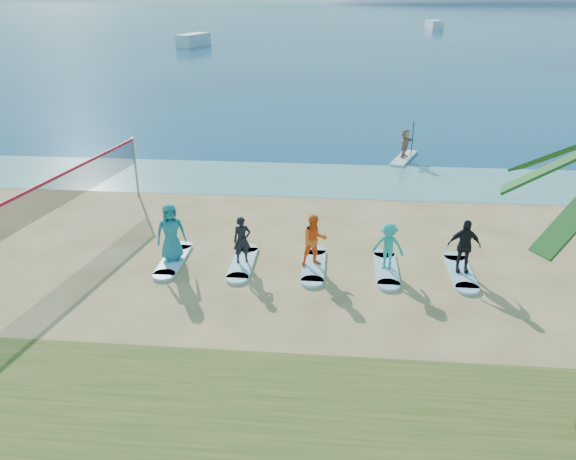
# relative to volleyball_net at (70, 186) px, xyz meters

# --- Properties ---
(ground) EXTENTS (600.00, 600.00, 0.00)m
(ground) POSITION_rel_volleyball_net_xyz_m (6.27, -3.30, -1.90)
(ground) COLOR tan
(ground) RESTS_ON ground
(shallow_water) EXTENTS (600.00, 600.00, 0.00)m
(shallow_water) POSITION_rel_volleyball_net_xyz_m (6.27, 7.20, -1.90)
(shallow_water) COLOR teal
(shallow_water) RESTS_ON ground
(ocean) EXTENTS (600.00, 600.00, 0.00)m
(ocean) POSITION_rel_volleyball_net_xyz_m (6.27, 156.70, -1.90)
(ocean) COLOR navy
(ocean) RESTS_ON ground
(island_ridge) EXTENTS (220.00, 56.00, 18.00)m
(island_ridge) POSITION_rel_volleyball_net_xyz_m (101.27, 296.70, -1.90)
(island_ridge) COLOR slate
(island_ridge) RESTS_ON ground
(volleyball_net) EXTENTS (1.46, 8.98, 2.50)m
(volleyball_net) POSITION_rel_volleyball_net_xyz_m (0.00, 0.00, 0.00)
(volleyball_net) COLOR gray
(volleyball_net) RESTS_ON ground
(paddleboard) EXTENTS (1.67, 3.06, 0.12)m
(paddleboard) POSITION_rel_volleyball_net_xyz_m (12.58, 10.95, -1.84)
(paddleboard) COLOR silver
(paddleboard) RESTS_ON ground
(paddleboarder) EXTENTS (0.97, 1.42, 1.47)m
(paddleboarder) POSITION_rel_volleyball_net_xyz_m (12.58, 10.95, -1.05)
(paddleboarder) COLOR tan
(paddleboarder) RESTS_ON paddleboard
(boat_offshore_a) EXTENTS (3.92, 7.22, 1.77)m
(boat_offshore_a) POSITION_rel_volleyball_net_xyz_m (-13.06, 69.44, -1.90)
(boat_offshore_a) COLOR silver
(boat_offshore_a) RESTS_ON ground
(boat_offshore_b) EXTENTS (3.03, 6.45, 1.70)m
(boat_offshore_b) POSITION_rel_volleyball_net_xyz_m (28.61, 111.37, -1.90)
(boat_offshore_b) COLOR silver
(boat_offshore_b) RESTS_ON ground
(surfboard_0) EXTENTS (0.70, 2.20, 0.09)m
(surfboard_0) POSITION_rel_volleyball_net_xyz_m (3.96, -1.67, -1.86)
(surfboard_0) COLOR #9CD1F2
(surfboard_0) RESTS_ON ground
(student_0) EXTENTS (1.09, 0.94, 1.90)m
(student_0) POSITION_rel_volleyball_net_xyz_m (3.96, -1.67, -0.87)
(student_0) COLOR teal
(student_0) RESTS_ON surfboard_0
(surfboard_1) EXTENTS (0.70, 2.20, 0.09)m
(surfboard_1) POSITION_rel_volleyball_net_xyz_m (6.25, -1.67, -1.86)
(surfboard_1) COLOR #9CD1F2
(surfboard_1) RESTS_ON ground
(student_1) EXTENTS (0.65, 0.54, 1.54)m
(student_1) POSITION_rel_volleyball_net_xyz_m (6.25, -1.67, -1.05)
(student_1) COLOR black
(student_1) RESTS_ON surfboard_1
(surfboard_2) EXTENTS (0.70, 2.20, 0.09)m
(surfboard_2) POSITION_rel_volleyball_net_xyz_m (8.53, -1.67, -1.86)
(surfboard_2) COLOR #9CD1F2
(surfboard_2) RESTS_ON ground
(student_2) EXTENTS (0.99, 0.88, 1.69)m
(student_2) POSITION_rel_volleyball_net_xyz_m (8.53, -1.67, -0.97)
(student_2) COLOR orange
(student_2) RESTS_ON surfboard_2
(surfboard_3) EXTENTS (0.70, 2.20, 0.09)m
(surfboard_3) POSITION_rel_volleyball_net_xyz_m (10.82, -1.67, -1.86)
(surfboard_3) COLOR #9CD1F2
(surfboard_3) RESTS_ON ground
(student_3) EXTENTS (1.07, 0.76, 1.51)m
(student_3) POSITION_rel_volleyball_net_xyz_m (10.82, -1.67, -1.06)
(student_3) COLOR teal
(student_3) RESTS_ON surfboard_3
(surfboard_4) EXTENTS (0.70, 2.20, 0.09)m
(surfboard_4) POSITION_rel_volleyball_net_xyz_m (13.11, -1.67, -1.86)
(surfboard_4) COLOR #9CD1F2
(surfboard_4) RESTS_ON ground
(student_4) EXTENTS (1.01, 0.43, 1.71)m
(student_4) POSITION_rel_volleyball_net_xyz_m (13.11, -1.67, -0.96)
(student_4) COLOR black
(student_4) RESTS_ON surfboard_4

